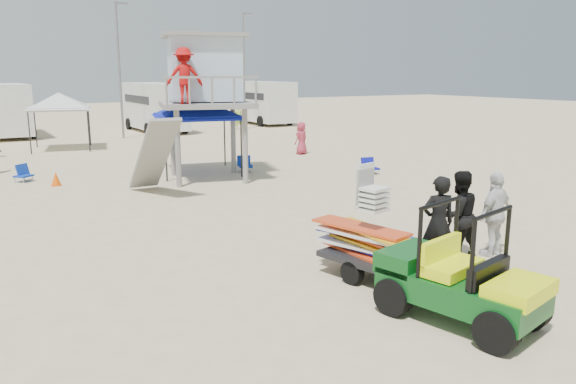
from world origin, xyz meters
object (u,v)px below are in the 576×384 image
man_left (438,223)px  surf_trailer (369,238)px  utility_cart (462,270)px  lifeguard_tower (201,75)px  canopy_blue (196,100)px

man_left → surf_trailer: bearing=6.6°
utility_cart → man_left: size_ratio=1.39×
surf_trailer → man_left: bearing=-11.2°
utility_cart → lifeguard_tower: 14.07m
utility_cart → canopy_blue: size_ratio=0.76×
man_left → canopy_blue: (0.03, 13.02, 1.93)m
utility_cart → surf_trailer: surf_trailer is taller
utility_cart → man_left: bearing=53.2°
utility_cart → lifeguard_tower: lifeguard_tower is taller
utility_cart → canopy_blue: bearing=84.1°
utility_cart → surf_trailer: 2.34m
man_left → lifeguard_tower: lifeguard_tower is taller
surf_trailer → canopy_blue: (1.54, 12.72, 2.09)m
man_left → lifeguard_tower: bearing=-70.9°
man_left → canopy_blue: canopy_blue is taller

